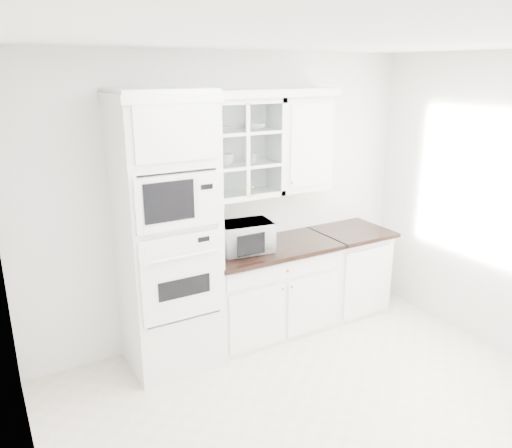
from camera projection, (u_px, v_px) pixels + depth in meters
ground at (337, 423)px, 3.73m from camera, size 4.00×3.50×0.01m
room_shell at (311, 180)px, 3.56m from camera, size 4.00×3.50×2.70m
oven_column at (167, 236)px, 4.19m from camera, size 0.76×0.68×2.40m
base_cabinet_run at (269, 289)px, 4.93m from camera, size 1.32×0.67×0.92m
extra_base_cabinet at (348, 269)px, 5.40m from camera, size 0.72×0.67×0.92m
upper_cabinet_glass at (239, 149)px, 4.51m from camera, size 0.80×0.33×0.90m
upper_cabinet_solid at (300, 143)px, 4.83m from camera, size 0.55×0.33×0.90m
crown_molding at (229, 94)px, 4.29m from camera, size 2.14×0.38×0.07m
countertop_microwave at (245, 236)px, 4.62m from camera, size 0.53×0.46×0.28m
bowl_a at (218, 129)px, 4.36m from camera, size 0.25×0.25×0.05m
bowl_b at (255, 126)px, 4.54m from camera, size 0.23×0.23×0.06m
cup_a at (226, 160)px, 4.45m from camera, size 0.14×0.14×0.11m
cup_b at (252, 158)px, 4.60m from camera, size 0.11×0.11×0.09m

